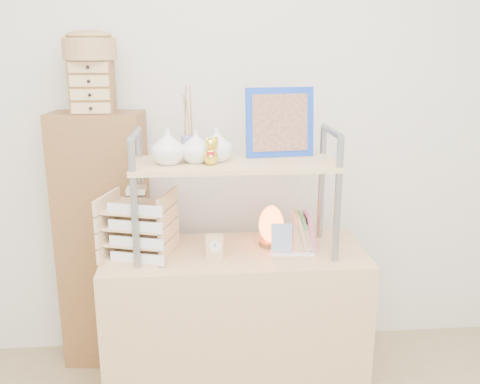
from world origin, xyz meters
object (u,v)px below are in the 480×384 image
object	(u,v)px
desk	(235,324)
salt_lamp	(271,225)
cabinet	(105,242)
letter_tray	(138,229)

from	to	relation	value
desk	salt_lamp	size ratio (longest dim) A/B	6.15
desk	cabinet	bearing A→B (deg)	150.55
letter_tray	desk	bearing A→B (deg)	2.80
letter_tray	salt_lamp	bearing A→B (deg)	7.58
letter_tray	salt_lamp	xyz separation A→B (m)	(0.61, 0.08, -0.03)
desk	cabinet	distance (m)	0.81
letter_tray	salt_lamp	world-z (taller)	letter_tray
cabinet	salt_lamp	xyz separation A→B (m)	(0.83, -0.31, 0.17)
desk	cabinet	xyz separation A→B (m)	(-0.66, 0.37, 0.30)
desk	salt_lamp	world-z (taller)	salt_lamp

